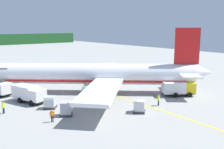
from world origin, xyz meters
name	(u,v)px	position (x,y,z in m)	size (l,w,h in m)	color
airliner_foreground	(98,74)	(32.97, 14.71, 3.39)	(33.63, 30.57, 11.90)	white
service_truck_fuel	(2,89)	(18.14, 23.25, 1.19)	(3.50, 6.21, 2.53)	white
service_truck_baggage	(29,93)	(20.46, 16.55, 1.51)	(3.98, 6.37, 2.67)	white
service_truck_catering	(178,88)	(42.48, 3.85, 1.45)	(5.91, 4.84, 2.53)	yellow
cargo_container_near	(139,106)	(30.93, 1.92, 0.89)	(2.34, 2.34, 1.89)	#333338
cargo_container_mid	(66,109)	(22.15, 7.18, 0.98)	(2.27, 2.27, 2.07)	#333338
cargo_container_far	(50,102)	(21.79, 11.49, 0.91)	(2.35, 2.35, 1.92)	#333338
crew_marshaller	(159,99)	(35.48, 2.26, 1.04)	(0.60, 0.37, 1.75)	#191E33
crew_loader_left	(52,115)	(19.61, 6.17, 0.96)	(0.61, 0.33, 1.63)	#191E33
crew_loader_right	(3,107)	(15.66, 13.45, 0.99)	(0.53, 0.45, 1.68)	#191E33
apron_guide_line	(119,96)	(34.03, 10.09, 0.01)	(0.30, 60.00, 0.01)	yellow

